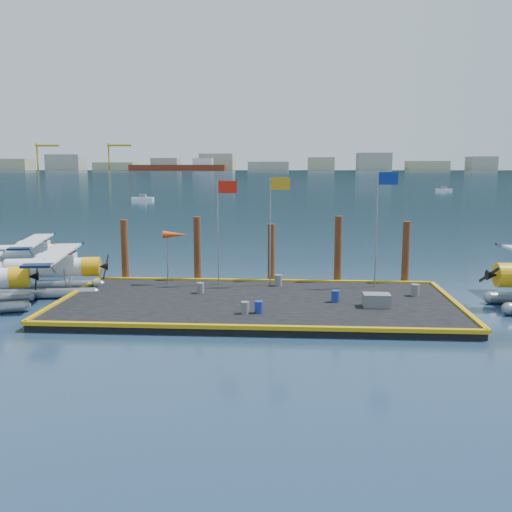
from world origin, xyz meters
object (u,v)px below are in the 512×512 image
Objects in this scene: seaplane_c at (29,254)px; drum_3 at (259,307)px; drum_0 at (200,288)px; flagpole_blue at (381,212)px; drum_2 at (335,296)px; crate at (376,300)px; piling_2 at (271,255)px; piling_3 at (338,252)px; piling_1 at (197,251)px; flagpole_yellow at (274,214)px; drum_1 at (245,308)px; seaplane_b at (50,270)px; drum_4 at (415,290)px; drum_5 at (278,280)px; windsock at (175,236)px; piling_0 at (125,252)px; piling_4 at (406,255)px; flagpole_red at (222,216)px.

seaplane_c reaches higher than drum_3.
flagpole_blue reaches higher than drum_0.
crate is (1.94, -0.88, 0.03)m from drum_2.
piling_2 is 0.88× the size of piling_3.
piling_1 is (-7.99, 5.52, 1.41)m from drum_2.
drum_2 is at bearing -50.05° from flagpole_yellow.
drum_1 is 0.94× the size of drum_2.
seaplane_b is 7.51m from seaplane_c.
drum_4 is 7.63m from drum_5.
drum_0 is at bearing 130.47° from drum_3.
drum_1 is (2.79, -4.13, -0.01)m from drum_0.
drum_1 is at bearing -66.07° from piling_1.
windsock is at bearing 156.49° from drum_2.
drum_3 is (0.64, 0.11, 0.01)m from drum_1.
seaplane_b is 4.65m from piling_0.
drum_2 is 0.19× the size of windsock.
seaplane_b reaches higher than seaplane_c.
seaplane_b is 14.58× the size of drum_4.
drum_5 reaches higher than drum_4.
drum_1 is (15.67, -11.20, -0.65)m from seaplane_c.
drum_5 is 0.16× the size of piling_4.
crate is at bearing 15.12° from drum_1.
drum_3 is 0.09× the size of flagpole_yellow.
piling_3 is at bearing 58.83° from drum_1.
seaplane_c is 8.21m from piling_0.
windsock is (11.05, -4.69, 1.90)m from seaplane_c.
drum_3 is 8.66m from windsock.
piling_1 is 8.50m from piling_3.
windsock reaches higher than drum_3.
crate is 6.71m from piling_3.
flagpole_yellow is at bearing 155.13° from drum_5.
seaplane_b is at bearing -171.25° from piling_4.
flagpole_blue reaches higher than piling_0.
drum_0 is 9.43m from crate.
piling_4 is at bearing 18.77° from drum_0.
crate reaches higher than drum_3.
piling_4 reaches higher than drum_2.
flagpole_red is (-10.60, 2.27, 3.68)m from drum_4.
drum_2 is at bearing 155.69° from crate.
drum_5 is 2.15m from piling_2.
flagpole_red is (0.90, 2.37, 3.71)m from drum_0.
seaplane_c is 1.43× the size of flagpole_red.
piling_2 reaches higher than drum_0.
seaplane_c reaches higher than drum_4.
crate is (-2.38, -2.53, 0.01)m from drum_4.
flagpole_blue is at bearing 44.72° from drum_3.
drum_3 is at bearing -164.30° from crate.
drum_2 is at bearing 71.36° from seaplane_b.
seaplane_c is at bearing 169.44° from piling_2.
seaplane_c is 16.87m from piling_2.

